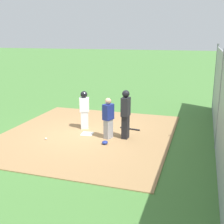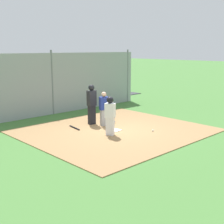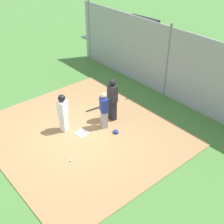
# 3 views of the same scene
# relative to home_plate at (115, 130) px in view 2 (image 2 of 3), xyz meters

# --- Properties ---
(ground_plane) EXTENTS (140.00, 140.00, 0.00)m
(ground_plane) POSITION_rel_home_plate_xyz_m (0.00, 0.00, -0.04)
(ground_plane) COLOR #477A38
(dirt_infield) EXTENTS (7.20, 6.40, 0.03)m
(dirt_infield) POSITION_rel_home_plate_xyz_m (0.00, 0.00, -0.03)
(dirt_infield) COLOR #9E774C
(dirt_infield) RESTS_ON ground_plane
(home_plate) EXTENTS (0.49, 0.49, 0.02)m
(home_plate) POSITION_rel_home_plate_xyz_m (0.00, 0.00, 0.00)
(home_plate) COLOR white
(home_plate) RESTS_ON dirt_infield
(catcher) EXTENTS (0.45, 0.39, 1.53)m
(catcher) POSITION_rel_home_plate_xyz_m (-0.21, -0.93, 0.78)
(catcher) COLOR #9E9EA3
(catcher) RESTS_ON dirt_infield
(umpire) EXTENTS (0.40, 0.29, 1.81)m
(umpire) POSITION_rel_home_plate_xyz_m (-0.01, -1.53, 0.95)
(umpire) COLOR black
(umpire) RESTS_ON dirt_infield
(runner) EXTENTS (0.39, 0.45, 1.56)m
(runner) POSITION_rel_home_plate_xyz_m (0.63, 0.36, 0.86)
(runner) COLOR silver
(runner) RESTS_ON dirt_infield
(baseball_bat) EXTENTS (0.19, 0.84, 0.06)m
(baseball_bat) POSITION_rel_home_plate_xyz_m (1.05, -1.45, 0.02)
(baseball_bat) COLOR black
(baseball_bat) RESTS_ON dirt_infield
(catcher_mask) EXTENTS (0.24, 0.20, 0.12)m
(catcher_mask) POSITION_rel_home_plate_xyz_m (-0.82, -1.01, 0.05)
(catcher_mask) COLOR navy
(catcher_mask) RESTS_ON dirt_infield
(baseball) EXTENTS (0.07, 0.07, 0.07)m
(baseball) POSITION_rel_home_plate_xyz_m (-1.04, 1.21, 0.03)
(baseball) COLOR white
(baseball) RESTS_ON dirt_infield
(backstop_fence) EXTENTS (12.00, 0.10, 3.35)m
(backstop_fence) POSITION_rel_home_plate_xyz_m (0.00, -4.72, 1.56)
(backstop_fence) COLOR #93999E
(backstop_fence) RESTS_ON ground_plane
(parking_lot) EXTENTS (18.00, 5.20, 0.04)m
(parking_lot) POSITION_rel_home_plate_xyz_m (0.00, -8.98, -0.02)
(parking_lot) COLOR #38383D
(parking_lot) RESTS_ON ground_plane
(parked_car_silver) EXTENTS (4.36, 2.23, 1.28)m
(parked_car_silver) POSITION_rel_home_plate_xyz_m (-5.48, -9.07, 0.57)
(parked_car_silver) COLOR #B2B2B7
(parked_car_silver) RESTS_ON parking_lot
(parked_car_green) EXTENTS (4.39, 2.32, 1.28)m
(parked_car_green) POSITION_rel_home_plate_xyz_m (-2.76, -8.50, 0.57)
(parked_car_green) COLOR #235B38
(parked_car_green) RESTS_ON parking_lot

